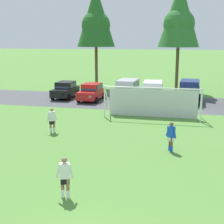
{
  "coord_description": "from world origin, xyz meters",
  "views": [
    {
      "loc": [
        2.6,
        -7.09,
        5.92
      ],
      "look_at": [
        -1.68,
        11.13,
        1.74
      ],
      "focal_mm": 51.38,
      "sensor_mm": 36.0,
      "label": 1
    }
  ],
  "objects_px": {
    "soccer_ball": "(67,176)",
    "player_winger_right": "(65,178)",
    "parked_car_slot_left": "(92,92)",
    "parked_car_slot_center": "(153,93)",
    "parked_car_slot_center_left": "(127,90)",
    "parked_car_slot_center_right": "(189,91)",
    "player_winger_left": "(171,137)",
    "soccer_goal": "(152,101)",
    "parked_car_slot_far_left": "(65,90)",
    "player_trailing_back": "(52,120)"
  },
  "relations": [
    {
      "from": "parked_car_slot_left",
      "to": "parked_car_slot_center_left",
      "type": "bearing_deg",
      "value": 4.82
    },
    {
      "from": "soccer_goal",
      "to": "parked_car_slot_center_left",
      "type": "relative_size",
      "value": 1.59
    },
    {
      "from": "player_winger_left",
      "to": "parked_car_slot_center_right",
      "type": "distance_m",
      "value": 14.79
    },
    {
      "from": "player_winger_left",
      "to": "parked_car_slot_left",
      "type": "distance_m",
      "value": 16.11
    },
    {
      "from": "player_winger_right",
      "to": "player_trailing_back",
      "type": "xyz_separation_m",
      "value": [
        -4.12,
        8.24,
        0.0
      ]
    },
    {
      "from": "parked_car_slot_center_left",
      "to": "parked_car_slot_center_right",
      "type": "bearing_deg",
      "value": 8.02
    },
    {
      "from": "parked_car_slot_left",
      "to": "player_winger_right",
      "type": "bearing_deg",
      "value": -76.05
    },
    {
      "from": "parked_car_slot_center",
      "to": "parked_car_slot_far_left",
      "type": "bearing_deg",
      "value": 171.82
    },
    {
      "from": "soccer_ball",
      "to": "player_winger_right",
      "type": "height_order",
      "value": "player_winger_right"
    },
    {
      "from": "parked_car_slot_center_left",
      "to": "player_trailing_back",
      "type": "bearing_deg",
      "value": -103.03
    },
    {
      "from": "parked_car_slot_left",
      "to": "parked_car_slot_center",
      "type": "distance_m",
      "value": 6.23
    },
    {
      "from": "soccer_goal",
      "to": "parked_car_slot_center",
      "type": "bearing_deg",
      "value": 95.89
    },
    {
      "from": "player_winger_right",
      "to": "parked_car_slot_center_left",
      "type": "xyz_separation_m",
      "value": [
        -1.34,
        20.23,
        0.29
      ]
    },
    {
      "from": "player_winger_right",
      "to": "parked_car_slot_left",
      "type": "bearing_deg",
      "value": 103.95
    },
    {
      "from": "soccer_goal",
      "to": "parked_car_slot_far_left",
      "type": "xyz_separation_m",
      "value": [
        -9.86,
        6.69,
        -0.42
      ]
    },
    {
      "from": "parked_car_slot_center_right",
      "to": "parked_car_slot_center",
      "type": "bearing_deg",
      "value": -153.22
    },
    {
      "from": "soccer_ball",
      "to": "soccer_goal",
      "type": "relative_size",
      "value": 0.03
    },
    {
      "from": "soccer_ball",
      "to": "parked_car_slot_center_right",
      "type": "bearing_deg",
      "value": 75.03
    },
    {
      "from": "soccer_goal",
      "to": "player_winger_left",
      "type": "height_order",
      "value": "soccer_goal"
    },
    {
      "from": "soccer_ball",
      "to": "parked_car_slot_center_right",
      "type": "distance_m",
      "value": 20.15
    },
    {
      "from": "soccer_ball",
      "to": "player_winger_left",
      "type": "bearing_deg",
      "value": 47.96
    },
    {
      "from": "player_winger_right",
      "to": "parked_car_slot_far_left",
      "type": "bearing_deg",
      "value": 111.26
    },
    {
      "from": "soccer_ball",
      "to": "parked_car_slot_center",
      "type": "height_order",
      "value": "parked_car_slot_center"
    },
    {
      "from": "player_winger_right",
      "to": "parked_car_slot_left",
      "type": "distance_m",
      "value": 20.53
    },
    {
      "from": "soccer_goal",
      "to": "player_winger_right",
      "type": "relative_size",
      "value": 4.54
    },
    {
      "from": "soccer_ball",
      "to": "parked_car_slot_left",
      "type": "xyz_separation_m",
      "value": [
        -4.38,
        18.3,
        0.77
      ]
    },
    {
      "from": "parked_car_slot_left",
      "to": "parked_car_slot_center",
      "type": "bearing_deg",
      "value": -5.17
    },
    {
      "from": "player_trailing_back",
      "to": "parked_car_slot_left",
      "type": "bearing_deg",
      "value": 94.06
    },
    {
      "from": "soccer_ball",
      "to": "parked_car_slot_left",
      "type": "relative_size",
      "value": 0.05
    },
    {
      "from": "player_winger_left",
      "to": "player_trailing_back",
      "type": "distance_m",
      "value": 8.01
    },
    {
      "from": "player_winger_right",
      "to": "parked_car_slot_center_left",
      "type": "distance_m",
      "value": 20.28
    },
    {
      "from": "parked_car_slot_center_left",
      "to": "parked_car_slot_center",
      "type": "height_order",
      "value": "same"
    },
    {
      "from": "parked_car_slot_center_right",
      "to": "player_winger_left",
      "type": "bearing_deg",
      "value": -93.77
    },
    {
      "from": "soccer_ball",
      "to": "parked_car_slot_far_left",
      "type": "bearing_deg",
      "value": 111.44
    },
    {
      "from": "parked_car_slot_center",
      "to": "parked_car_slot_center_right",
      "type": "xyz_separation_m",
      "value": [
        3.38,
        1.71,
        0.0
      ]
    },
    {
      "from": "parked_car_slot_far_left",
      "to": "parked_car_slot_left",
      "type": "distance_m",
      "value": 3.21
    },
    {
      "from": "parked_car_slot_far_left",
      "to": "parked_car_slot_center_left",
      "type": "bearing_deg",
      "value": -4.04
    },
    {
      "from": "player_trailing_back",
      "to": "parked_car_slot_center_left",
      "type": "height_order",
      "value": "parked_car_slot_center_left"
    },
    {
      "from": "player_winger_left",
      "to": "parked_car_slot_left",
      "type": "height_order",
      "value": "parked_car_slot_left"
    },
    {
      "from": "player_winger_left",
      "to": "parked_car_slot_center_left",
      "type": "bearing_deg",
      "value": 109.77
    },
    {
      "from": "player_winger_left",
      "to": "player_winger_right",
      "type": "xyz_separation_m",
      "value": [
        -3.66,
        -6.32,
        0.0
      ]
    },
    {
      "from": "parked_car_slot_center_left",
      "to": "player_winger_right",
      "type": "bearing_deg",
      "value": -86.2
    },
    {
      "from": "player_winger_left",
      "to": "player_trailing_back",
      "type": "xyz_separation_m",
      "value": [
        -7.78,
        1.92,
        0.0
      ]
    },
    {
      "from": "soccer_goal",
      "to": "parked_car_slot_left",
      "type": "height_order",
      "value": "soccer_goal"
    },
    {
      "from": "parked_car_slot_center",
      "to": "parked_car_slot_center_right",
      "type": "relative_size",
      "value": 1.01
    },
    {
      "from": "soccer_goal",
      "to": "parked_car_slot_left",
      "type": "xyz_separation_m",
      "value": [
        -6.75,
        5.91,
        -0.42
      ]
    },
    {
      "from": "soccer_goal",
      "to": "player_trailing_back",
      "type": "xyz_separation_m",
      "value": [
        -5.92,
        -5.78,
        -0.47
      ]
    },
    {
      "from": "parked_car_slot_center_left",
      "to": "parked_car_slot_center",
      "type": "distance_m",
      "value": 2.73
    },
    {
      "from": "player_trailing_back",
      "to": "parked_car_slot_left",
      "type": "height_order",
      "value": "parked_car_slot_left"
    },
    {
      "from": "parked_car_slot_far_left",
      "to": "parked_car_slot_center_right",
      "type": "height_order",
      "value": "parked_car_slot_center_right"
    }
  ]
}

